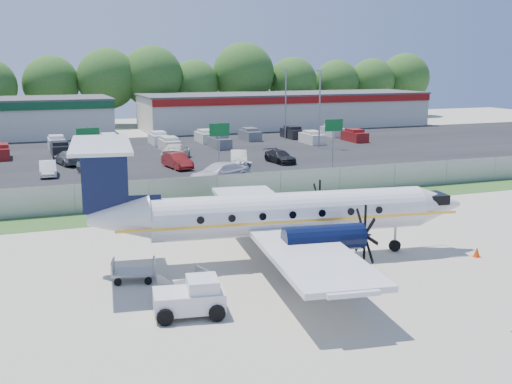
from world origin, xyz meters
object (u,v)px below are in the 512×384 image
object	(u,v)px
pushback_tug	(192,297)
baggage_cart_far	(184,285)
aircraft	(281,214)
baggage_cart_near	(134,271)

from	to	relation	value
pushback_tug	baggage_cart_far	xyz separation A→B (m)	(0.23, 2.16, -0.23)
aircraft	baggage_cart_far	distance (m)	7.13
aircraft	pushback_tug	world-z (taller)	aircraft
baggage_cart_near	baggage_cart_far	size ratio (longest dim) A/B	0.96
baggage_cart_near	baggage_cart_far	bearing A→B (deg)	-57.05
baggage_cart_far	baggage_cart_near	bearing A→B (deg)	122.95
pushback_tug	baggage_cart_near	distance (m)	5.07
aircraft	baggage_cart_near	world-z (taller)	aircraft
aircraft	baggage_cart_near	size ratio (longest dim) A/B	9.39
baggage_cart_near	aircraft	bearing A→B (deg)	4.75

